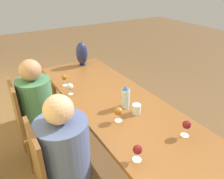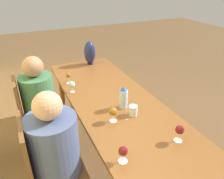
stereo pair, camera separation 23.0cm
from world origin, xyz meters
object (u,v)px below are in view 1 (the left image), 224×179
Objects in this scene: water_tumbler at (136,109)px; vase at (82,54)px; wine_glass_2 at (64,78)px; person_far at (39,109)px; water_bottle at (126,97)px; wine_glass_0 at (187,125)px; wine_glass_3 at (70,87)px; person_near at (67,159)px; chair_near at (57,174)px; wine_glass_4 at (118,112)px; wine_glass_1 at (138,150)px; chair_far at (32,121)px.

vase is (1.40, -0.08, 0.13)m from water_tumbler.
vase reaches higher than wine_glass_2.
wine_glass_2 is 0.12× the size of person_far.
water_bottle is 1.63× the size of wine_glass_0.
person_near is (-0.80, 0.35, -0.19)m from wine_glass_3.
person_far reaches higher than chair_near.
wine_glass_2 is (0.91, 0.37, 0.05)m from water_tumbler.
wine_glass_0 is 1.02× the size of wine_glass_4.
wine_glass_2 reaches higher than water_tumbler.
person_near is (-1.03, 0.38, -0.20)m from wine_glass_2.
wine_glass_3 is 0.94× the size of wine_glass_4.
water_bottle is 0.71m from wine_glass_1.
water_bottle is 0.92m from chair_near.
water_tumbler is 0.79m from wine_glass_3.
wine_glass_0 is at bearing -88.95° from wine_glass_1.
wine_glass_0 is 1.11× the size of wine_glass_1.
wine_glass_0 is 0.12× the size of person_far.
wine_glass_4 reaches higher than water_tumbler.
chair_near is at bearing 150.62° from wine_glass_3.
water_tumbler is at bearing -81.97° from chair_near.
wine_glass_1 is 0.13× the size of chair_near.
chair_far is (1.17, 0.49, -0.30)m from wine_glass_1.
water_bottle reaches higher than water_tumbler.
vase is 0.28× the size of person_near.
water_bottle is 0.25m from wine_glass_4.
vase is at bearing -49.40° from person_far.
wine_glass_0 reaches higher than wine_glass_1.
water_tumbler is at bearing -132.64° from person_far.
vase reaches higher than water_bottle.
vase is 1.93m from wine_glass_1.
wine_glass_2 is 0.94m from wine_glass_4.
wine_glass_2 is (-0.49, 0.45, -0.07)m from vase.
wine_glass_2 is at bearing 22.32° from water_tumbler.
person_far is (0.02, 0.36, -0.18)m from wine_glass_3.
wine_glass_3 is at bearing -92.62° from person_far.
water_tumbler is 0.77m from person_near.
water_bottle is 0.17m from water_tumbler.
vase reaches higher than wine_glass_3.
water_bottle is 2.47× the size of water_tumbler.
water_bottle is at bearing 9.17° from water_tumbler.
wine_glass_3 is (0.68, 0.40, 0.04)m from water_tumbler.
person_near reaches higher than wine_glass_4.
wine_glass_0 is at bearing -111.37° from person_near.
wine_glass_4 is (-0.16, 0.19, -0.02)m from water_bottle.
person_near reaches higher than wine_glass_0.
wine_glass_4 is at bearing -78.99° from person_near.
water_bottle is 1.79× the size of wine_glass_3.
chair_near is (-0.27, 0.82, -0.32)m from water_bottle.
person_far is at bearing -90.00° from chair_far.
person_near is at bearing 156.07° from wine_glass_3.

